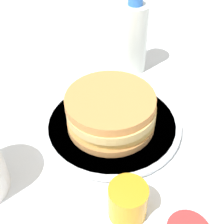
{
  "coord_description": "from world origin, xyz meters",
  "views": [
    {
      "loc": [
        -0.18,
        0.41,
        0.45
      ],
      "look_at": [
        0.03,
        0.02,
        0.04
      ],
      "focal_mm": 50.0,
      "sensor_mm": 36.0,
      "label": 1
    }
  ],
  "objects_px": {
    "water_bottle_near": "(133,38)",
    "juice_glass": "(128,201)",
    "plate": "(112,124)",
    "pancake_stack": "(111,111)"
  },
  "relations": [
    {
      "from": "pancake_stack",
      "to": "juice_glass",
      "type": "distance_m",
      "value": 0.19
    },
    {
      "from": "pancake_stack",
      "to": "water_bottle_near",
      "type": "relative_size",
      "value": 0.98
    },
    {
      "from": "water_bottle_near",
      "to": "juice_glass",
      "type": "bearing_deg",
      "value": 114.01
    },
    {
      "from": "juice_glass",
      "to": "water_bottle_near",
      "type": "height_order",
      "value": "water_bottle_near"
    },
    {
      "from": "plate",
      "to": "water_bottle_near",
      "type": "bearing_deg",
      "value": -75.84
    },
    {
      "from": "plate",
      "to": "water_bottle_near",
      "type": "height_order",
      "value": "water_bottle_near"
    },
    {
      "from": "juice_glass",
      "to": "water_bottle_near",
      "type": "bearing_deg",
      "value": -65.99
    },
    {
      "from": "plate",
      "to": "pancake_stack",
      "type": "distance_m",
      "value": 0.04
    },
    {
      "from": "pancake_stack",
      "to": "juice_glass",
      "type": "height_order",
      "value": "pancake_stack"
    },
    {
      "from": "plate",
      "to": "juice_glass",
      "type": "bearing_deg",
      "value": 124.95
    }
  ]
}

